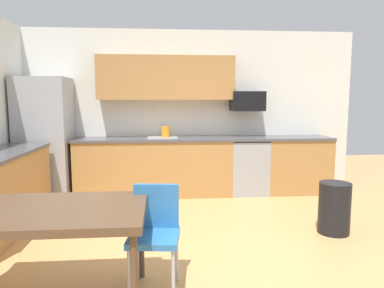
# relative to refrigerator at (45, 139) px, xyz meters

# --- Properties ---
(ground_plane) EXTENTS (12.00, 12.00, 0.00)m
(ground_plane) POSITION_rel_refrigerator_xyz_m (2.18, -2.22, -0.94)
(ground_plane) COLOR tan
(wall_back) EXTENTS (5.80, 0.10, 2.70)m
(wall_back) POSITION_rel_refrigerator_xyz_m (2.18, 0.43, 0.41)
(wall_back) COLOR silver
(wall_back) RESTS_ON ground
(cabinet_run_back) EXTENTS (2.49, 0.60, 0.90)m
(cabinet_run_back) POSITION_rel_refrigerator_xyz_m (1.67, 0.08, -0.49)
(cabinet_run_back) COLOR #AD7A42
(cabinet_run_back) RESTS_ON ground
(cabinet_run_back_right) EXTENTS (1.06, 0.60, 0.90)m
(cabinet_run_back_right) POSITION_rel_refrigerator_xyz_m (4.05, 0.08, -0.49)
(cabinet_run_back_right) COLOR #AD7A42
(cabinet_run_back_right) RESTS_ON ground
(countertop_back) EXTENTS (4.80, 0.64, 0.04)m
(countertop_back) POSITION_rel_refrigerator_xyz_m (2.18, 0.08, -0.02)
(countertop_back) COLOR #4C4C51
(countertop_back) RESTS_ON cabinet_run_back
(upper_cabinets_back) EXTENTS (2.20, 0.34, 0.70)m
(upper_cabinets_back) POSITION_rel_refrigerator_xyz_m (1.88, 0.21, 0.96)
(upper_cabinets_back) COLOR #AD7A42
(refrigerator) EXTENTS (0.76, 0.70, 1.89)m
(refrigerator) POSITION_rel_refrigerator_xyz_m (0.00, 0.00, 0.00)
(refrigerator) COLOR #9EA0A5
(refrigerator) RESTS_ON ground
(oven_range) EXTENTS (0.60, 0.60, 0.91)m
(oven_range) POSITION_rel_refrigerator_xyz_m (3.22, 0.08, -0.49)
(oven_range) COLOR #999BA0
(oven_range) RESTS_ON ground
(microwave) EXTENTS (0.54, 0.36, 0.32)m
(microwave) POSITION_rel_refrigerator_xyz_m (3.22, 0.18, 0.58)
(microwave) COLOR black
(sink_basin) EXTENTS (0.48, 0.40, 0.14)m
(sink_basin) POSITION_rel_refrigerator_xyz_m (1.81, 0.08, -0.06)
(sink_basin) COLOR #A5A8AD
(sink_basin) RESTS_ON countertop_back
(sink_faucet) EXTENTS (0.02, 0.02, 0.24)m
(sink_faucet) POSITION_rel_refrigerator_xyz_m (1.81, 0.26, 0.10)
(sink_faucet) COLOR #B2B5BA
(sink_faucet) RESTS_ON countertop_back
(dining_table) EXTENTS (1.40, 0.90, 0.77)m
(dining_table) POSITION_rel_refrigerator_xyz_m (0.97, -3.02, -0.24)
(dining_table) COLOR brown
(dining_table) RESTS_ON ground
(chair_near_table) EXTENTS (0.44, 0.44, 0.85)m
(chair_near_table) POSITION_rel_refrigerator_xyz_m (1.74, -2.80, -0.44)
(chair_near_table) COLOR #2D72B7
(chair_near_table) RESTS_ON ground
(trash_bin) EXTENTS (0.36, 0.36, 0.60)m
(trash_bin) POSITION_rel_refrigerator_xyz_m (3.80, -1.78, -0.64)
(trash_bin) COLOR black
(trash_bin) RESTS_ON ground
(kettle) EXTENTS (0.14, 0.14, 0.20)m
(kettle) POSITION_rel_refrigerator_xyz_m (1.86, 0.13, 0.08)
(kettle) COLOR orange
(kettle) RESTS_ON countertop_back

